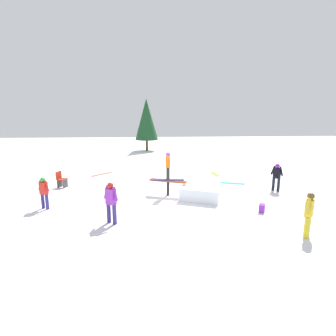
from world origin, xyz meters
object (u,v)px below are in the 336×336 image
Objects in this scene: bystander_black at (277,176)px; bystander_red at (44,191)px; folding_chair at (61,180)px; loose_snowboard_coral at (101,174)px; loose_snowboard_lime at (215,174)px; loose_snowboard_cyan at (232,183)px; bystander_purple at (111,201)px; backpack_on_snow at (262,208)px; main_rider_on_rail at (168,167)px; bystander_yellow at (309,212)px; rail_feature at (168,183)px; pine_tree_near at (146,119)px.

bystander_red is at bearing 55.12° from bystander_black.
bystander_red is 1.57× the size of folding_chair.
loose_snowboard_coral is 7.48m from loose_snowboard_lime.
loose_snowboard_cyan is at bearing 3.54° from loose_snowboard_lime.
loose_snowboard_coral is 3.31m from folding_chair.
bystander_red reaches higher than loose_snowboard_lime.
folding_chair is (0.37, -3.26, -0.36)m from bystander_red.
bystander_purple reaches higher than bystander_red.
bystander_purple is 4.61× the size of backpack_on_snow.
main_rider_on_rail is 4.64× the size of backpack_on_snow.
bystander_red is (5.33, 1.47, -0.68)m from main_rider_on_rail.
folding_chair reaches higher than loose_snowboard_coral.
bystander_yellow is 1.21× the size of loose_snowboard_lime.
bystander_yellow is at bearing 153.66° from rail_feature.
loose_snowboard_cyan is at bearing -146.16° from main_rider_on_rail.
bystander_black is (-10.98, -1.85, 0.04)m from bystander_red.
main_rider_on_rail is 0.29× the size of pine_tree_near.
loose_snowboard_coral is 1.75× the size of folding_chair.
main_rider_on_rail reaches higher than loose_snowboard_coral.
bystander_yellow reaches higher than rail_feature.
loose_snowboard_lime is (-3.38, -4.23, -0.63)m from rail_feature.
bystander_purple reaches higher than folding_chair.
bystander_purple reaches higher than rail_feature.
backpack_on_snow is at bearing 105.70° from pine_tree_near.
loose_snowboard_lime is at bearing -107.73° from rail_feature.
bystander_purple is 8.69m from bystander_black.
loose_snowboard_lime is (-8.71, -5.70, -0.76)m from bystander_red.
bystander_yellow reaches higher than folding_chair.
backpack_on_snow is (-9.41, 4.24, -0.24)m from folding_chair.
folding_chair reaches higher than rail_feature.
bystander_black is at bearing 173.50° from backpack_on_snow.
bystander_black reaches higher than loose_snowboard_coral.
loose_snowboard_cyan is 1.55× the size of folding_chair.
loose_snowboard_coral is at bearing -1.57° from loose_snowboard_cyan.
bystander_purple is 1.02× the size of loose_snowboard_coral.
bystander_yellow is 11.89m from folding_chair.
main_rider_on_rail reaches higher than bystander_yellow.
rail_feature is at bearing 87.38° from loose_snowboard_coral.
folding_chair is (9.99, -6.43, -0.44)m from bystander_yellow.
loose_snowboard_lime is at bearing -121.45° from main_rider_on_rail.
loose_snowboard_lime is (0.91, -8.87, -0.84)m from bystander_yellow.
bystander_red is 1.01× the size of loose_snowboard_cyan.
loose_snowboard_cyan is at bearing -132.43° from rail_feature.
rail_feature is 1.32× the size of bystander_red.
loose_snowboard_cyan is (-6.13, -5.08, -0.87)m from bystander_purple.
main_rider_on_rail is 1.14× the size of bystander_red.
rail_feature is at bearing 44.03° from loose_snowboard_cyan.
bystander_yellow is at bearing -102.63° from folding_chair.
pine_tree_near is at bearing -19.42° from bystander_black.
bystander_purple is 1.08× the size of bystander_black.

